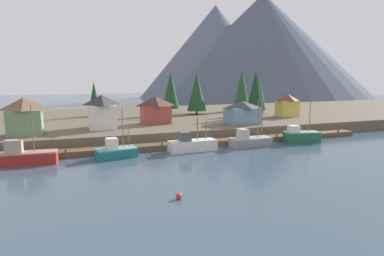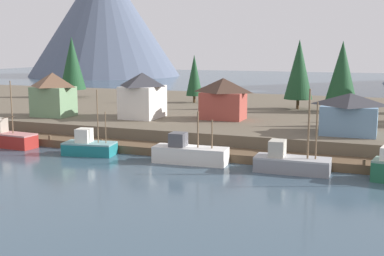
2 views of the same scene
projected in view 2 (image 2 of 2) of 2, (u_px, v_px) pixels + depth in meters
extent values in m
cube|color=#384C5B|center=(235.00, 136.00, 78.05)|extent=(400.00, 400.00, 1.00)
cube|color=brown|center=(193.00, 152.00, 61.34)|extent=(80.00, 4.00, 1.00)
cylinder|color=brown|center=(3.00, 137.00, 69.68)|extent=(0.36, 0.36, 1.60)
cylinder|color=brown|center=(50.00, 141.00, 66.81)|extent=(0.36, 0.36, 1.60)
cylinder|color=brown|center=(101.00, 145.00, 63.94)|extent=(0.36, 0.36, 1.60)
cylinder|color=brown|center=(158.00, 150.00, 61.07)|extent=(0.36, 0.36, 1.60)
cylinder|color=brown|center=(220.00, 155.00, 58.20)|extent=(0.36, 0.36, 1.60)
cylinder|color=brown|center=(288.00, 161.00, 55.33)|extent=(0.36, 0.36, 1.60)
cylinder|color=brown|center=(364.00, 167.00, 52.46)|extent=(0.36, 0.36, 1.60)
cube|color=brown|center=(254.00, 115.00, 88.80)|extent=(400.00, 56.00, 2.50)
cone|color=#4C566B|center=(104.00, 18.00, 230.20)|extent=(70.03, 70.03, 53.51)
cube|color=maroon|center=(9.00, 141.00, 66.88)|extent=(8.10, 3.18, 1.71)
cube|color=#AD6C6A|center=(9.00, 134.00, 66.73)|extent=(8.10, 3.18, 0.20)
cylinder|color=brown|center=(12.00, 107.00, 65.81)|extent=(0.15, 0.15, 6.99)
cylinder|color=brown|center=(5.00, 118.00, 66.62)|extent=(3.31, 0.35, 0.71)
cube|color=#196B70|center=(90.00, 149.00, 61.96)|extent=(6.71, 3.85, 1.38)
cube|color=#679496|center=(89.00, 143.00, 61.83)|extent=(6.71, 3.85, 0.20)
cube|color=silver|center=(84.00, 135.00, 61.83)|extent=(1.98, 2.13, 1.70)
cylinder|color=brown|center=(97.00, 116.00, 61.03)|extent=(0.14, 0.14, 6.58)
cylinder|color=brown|center=(106.00, 127.00, 61.03)|extent=(0.12, 0.12, 3.90)
cube|color=silver|center=(190.00, 156.00, 57.43)|extent=(8.74, 3.25, 1.71)
cube|color=silver|center=(190.00, 148.00, 57.28)|extent=(8.74, 3.25, 0.20)
cube|color=#4C4C51|center=(178.00, 139.00, 57.59)|extent=(1.90, 2.06, 1.58)
cylinder|color=brown|center=(198.00, 130.00, 56.65)|extent=(0.19, 0.19, 4.16)
cylinder|color=brown|center=(212.00, 134.00, 56.21)|extent=(0.16, 0.16, 3.29)
cube|color=gray|center=(292.00, 166.00, 53.28)|extent=(7.97, 3.18, 1.44)
cube|color=#9F9FA2|center=(292.00, 158.00, 53.15)|extent=(7.97, 3.18, 0.20)
cube|color=#B2AD9E|center=(277.00, 148.00, 53.55)|extent=(1.65, 2.23, 1.75)
cylinder|color=brown|center=(309.00, 124.00, 52.00)|extent=(0.20, 0.20, 7.38)
cylinder|color=brown|center=(317.00, 131.00, 51.82)|extent=(0.17, 0.17, 6.05)
cube|color=#6689A8|center=(349.00, 119.00, 62.31)|extent=(6.66, 6.08, 3.63)
pyramid|color=#2D2D33|center=(350.00, 99.00, 61.90)|extent=(7.00, 6.39, 1.50)
cube|color=#9E4238|center=(223.00, 106.00, 74.88)|extent=(6.35, 4.27, 4.06)
pyramid|color=#422D23|center=(223.00, 85.00, 74.38)|extent=(6.67, 4.49, 2.15)
cube|color=silver|center=(143.00, 102.00, 76.41)|extent=(5.32, 6.45, 4.90)
pyramid|color=#2D2D33|center=(142.00, 79.00, 75.85)|extent=(5.59, 6.77, 2.04)
cube|color=#6B8E66|center=(54.00, 102.00, 78.20)|extent=(5.76, 4.67, 4.63)
pyramid|color=brown|center=(53.00, 80.00, 77.65)|extent=(6.05, 4.90, 2.23)
cylinder|color=#4C3823|center=(194.00, 99.00, 97.47)|extent=(0.50, 0.50, 1.40)
cone|color=#194223|center=(194.00, 75.00, 96.72)|extent=(3.20, 3.20, 7.95)
cylinder|color=#4C3823|center=(298.00, 104.00, 87.20)|extent=(0.50, 0.50, 1.80)
cone|color=#194223|center=(299.00, 69.00, 86.22)|extent=(4.91, 4.91, 10.32)
cylinder|color=#4C3823|center=(73.00, 93.00, 108.07)|extent=(0.50, 0.50, 1.73)
cone|color=#194223|center=(72.00, 63.00, 107.03)|extent=(5.54, 5.54, 11.25)
cylinder|color=#4C3823|center=(340.00, 109.00, 83.26)|extent=(0.50, 0.50, 1.02)
cone|color=#194223|center=(342.00, 74.00, 82.31)|extent=(5.56, 5.56, 10.81)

